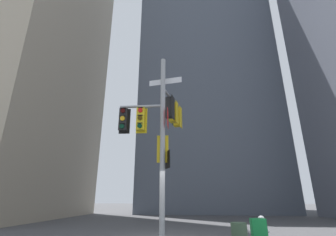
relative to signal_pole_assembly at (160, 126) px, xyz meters
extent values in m
cube|color=tan|center=(-15.41, 7.89, 15.11)|extent=(13.46, 13.46, 39.38)
cube|color=#4C5460|center=(3.44, 20.79, 11.14)|extent=(15.48, 15.48, 31.43)
cylinder|color=#9EA0A3|center=(0.18, -0.60, -0.77)|extent=(0.21, 0.21, 7.63)
cylinder|color=#9EA0A3|center=(0.45, 0.72, 1.59)|extent=(0.65, 2.67, 0.12)
cylinder|color=#9EA0A3|center=(-0.77, -0.61, 0.73)|extent=(1.90, 0.14, 0.12)
cube|color=black|center=(0.56, 0.29, 0.99)|extent=(0.13, 0.48, 1.14)
cube|color=black|center=(0.37, 0.33, 0.99)|extent=(0.40, 0.40, 1.00)
cylinder|color=red|center=(0.17, 0.37, 1.34)|extent=(0.10, 0.21, 0.20)
cube|color=black|center=(0.17, 0.37, 1.46)|extent=(0.11, 0.23, 0.02)
cylinder|color=#3C2C06|center=(0.17, 0.37, 0.99)|extent=(0.10, 0.21, 0.20)
cube|color=black|center=(0.17, 0.37, 1.11)|extent=(0.11, 0.23, 0.02)
cylinder|color=#06311C|center=(0.17, 0.37, 0.64)|extent=(0.10, 0.21, 0.20)
cube|color=black|center=(0.17, 0.37, 0.76)|extent=(0.11, 0.23, 0.02)
cube|color=gold|center=(0.71, 1.02, 0.99)|extent=(0.13, 0.48, 1.14)
cube|color=gold|center=(0.52, 1.06, 0.99)|extent=(0.40, 0.40, 1.00)
cylinder|color=#360605|center=(0.32, 1.10, 1.34)|extent=(0.10, 0.21, 0.20)
cube|color=black|center=(0.32, 1.10, 1.46)|extent=(0.11, 0.23, 0.02)
cylinder|color=#3C2C06|center=(0.32, 1.10, 0.99)|extent=(0.10, 0.21, 0.20)
cube|color=black|center=(0.32, 1.10, 1.11)|extent=(0.11, 0.23, 0.02)
cylinder|color=#19C672|center=(0.32, 1.10, 0.64)|extent=(0.10, 0.21, 0.20)
cube|color=black|center=(0.32, 1.10, 0.76)|extent=(0.11, 0.23, 0.02)
cube|color=gold|center=(0.85, 1.75, 0.99)|extent=(0.13, 0.48, 1.14)
cube|color=gold|center=(0.67, 1.78, 0.99)|extent=(0.40, 0.40, 1.00)
cylinder|color=red|center=(0.47, 1.82, 1.34)|extent=(0.10, 0.21, 0.20)
cube|color=black|center=(0.47, 1.82, 1.46)|extent=(0.11, 0.23, 0.02)
cylinder|color=#3C2C06|center=(0.47, 1.82, 0.99)|extent=(0.10, 0.21, 0.20)
cube|color=black|center=(0.47, 1.82, 1.11)|extent=(0.11, 0.23, 0.02)
cylinder|color=#06311C|center=(0.47, 1.82, 0.64)|extent=(0.10, 0.21, 0.20)
cube|color=black|center=(0.47, 1.82, 0.76)|extent=(0.11, 0.23, 0.02)
cube|color=yellow|center=(-0.77, -0.42, 0.13)|extent=(0.48, 0.04, 1.14)
cube|color=yellow|center=(-0.77, -0.61, 0.13)|extent=(0.34, 0.34, 1.00)
cylinder|color=red|center=(-0.77, -0.81, 0.48)|extent=(0.20, 0.06, 0.20)
cube|color=black|center=(-0.77, -0.82, 0.60)|extent=(0.22, 0.07, 0.02)
cylinder|color=#3C2C06|center=(-0.77, -0.81, 0.13)|extent=(0.20, 0.06, 0.20)
cube|color=black|center=(-0.77, -0.82, 0.25)|extent=(0.22, 0.07, 0.02)
cylinder|color=#06311C|center=(-0.77, -0.81, -0.22)|extent=(0.20, 0.06, 0.20)
cube|color=black|center=(-0.77, -0.82, -0.10)|extent=(0.22, 0.07, 0.02)
cube|color=black|center=(-1.53, -0.43, 0.13)|extent=(0.48, 0.04, 1.14)
cube|color=black|center=(-1.53, -0.62, 0.13)|extent=(0.34, 0.34, 1.00)
cylinder|color=#360605|center=(-1.53, -0.82, 0.48)|extent=(0.20, 0.06, 0.20)
cube|color=black|center=(-1.53, -0.83, 0.60)|extent=(0.22, 0.07, 0.02)
cylinder|color=yellow|center=(-1.53, -0.82, 0.13)|extent=(0.20, 0.06, 0.20)
cube|color=black|center=(-1.53, -0.83, 0.25)|extent=(0.22, 0.07, 0.02)
cylinder|color=#06311C|center=(-1.53, -0.82, -0.22)|extent=(0.20, 0.06, 0.20)
cube|color=black|center=(-1.53, -0.83, -0.10)|extent=(0.22, 0.07, 0.02)
cube|color=gold|center=(0.17, -0.48, -1.16)|extent=(0.48, 0.06, 1.14)
cube|color=gold|center=(0.16, -0.29, -1.16)|extent=(0.36, 0.36, 1.00)
cylinder|color=#360605|center=(0.15, -0.09, -0.81)|extent=(0.20, 0.07, 0.20)
cube|color=black|center=(0.15, -0.09, -0.69)|extent=(0.22, 0.09, 0.02)
cylinder|color=yellow|center=(0.15, -0.09, -1.16)|extent=(0.20, 0.07, 0.20)
cube|color=black|center=(0.15, -0.09, -1.04)|extent=(0.22, 0.09, 0.02)
cylinder|color=#06311C|center=(0.15, -0.09, -1.51)|extent=(0.20, 0.07, 0.20)
cube|color=black|center=(0.15, -0.09, -1.39)|extent=(0.22, 0.09, 0.02)
cube|color=white|center=(0.24, -0.26, 2.09)|extent=(1.55, 0.29, 0.28)
cube|color=#19479E|center=(0.24, -0.26, 2.09)|extent=(1.51, 0.28, 0.24)
cube|color=red|center=(0.40, -0.59, 0.14)|extent=(0.04, 0.64, 0.80)
cube|color=white|center=(0.40, -0.59, 0.14)|extent=(0.03, 0.60, 0.76)
cube|color=black|center=(0.38, -0.51, -1.61)|extent=(0.25, 0.56, 0.72)
cube|color=white|center=(0.38, -0.51, -1.61)|extent=(0.23, 0.52, 0.68)
cylinder|color=silver|center=(3.72, -0.88, -4.22)|extent=(0.22, 0.22, 0.73)
sphere|color=silver|center=(3.72, -0.88, -3.79)|extent=(0.23, 0.23, 0.23)
cylinder|color=silver|center=(3.88, -0.88, -4.18)|extent=(0.10, 0.09, 0.09)
cube|color=#198C3F|center=(3.38, -1.74, -4.14)|extent=(0.44, 0.36, 0.87)
cube|color=black|center=(3.61, -1.74, -3.97)|extent=(0.01, 0.29, 0.31)
camera|label=1|loc=(1.35, -10.05, -3.09)|focal=25.07mm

